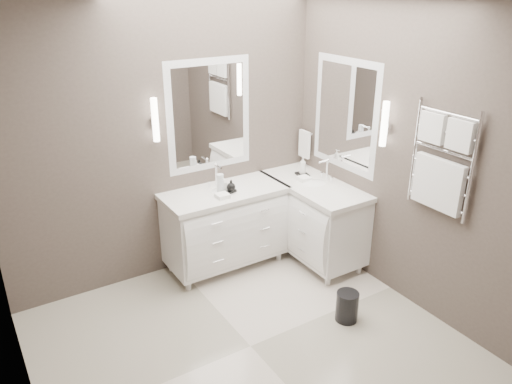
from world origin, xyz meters
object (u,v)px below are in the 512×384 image
vanity_back (225,223)px  vanity_right (313,215)px  waste_bin (347,306)px  towel_ladder (441,166)px

vanity_back → vanity_right: 0.93m
vanity_back → waste_bin: (0.45, -1.37, -0.35)m
towel_ladder → vanity_right: bearing=99.8°
towel_ladder → waste_bin: (-0.65, 0.25, -1.25)m
waste_bin → vanity_right: bearing=67.9°
vanity_right → waste_bin: 1.18m
vanity_back → waste_bin: vanity_back is taller
towel_ladder → vanity_back: bearing=124.1°
vanity_back → waste_bin: bearing=-71.9°
vanity_back → waste_bin: size_ratio=4.52×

